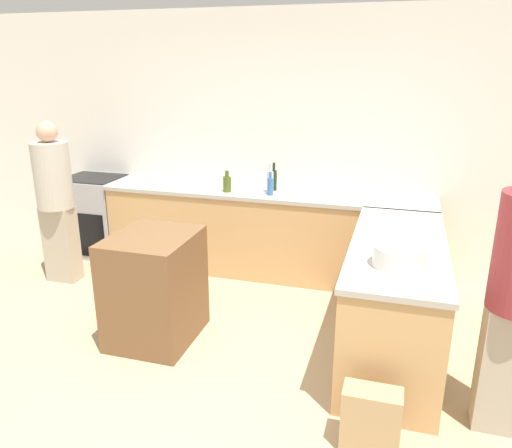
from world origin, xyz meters
TOP-DOWN VIEW (x-y plane):
  - ground_plane at (0.00, 0.00)m, footprint 14.00×14.00m
  - wall_back at (0.00, 2.51)m, footprint 8.00×0.06m
  - counter_back at (0.00, 2.18)m, footprint 3.42×0.63m
  - counter_peninsula at (1.37, 0.98)m, footprint 0.69×1.84m
  - range_oven at (-2.06, 2.19)m, footprint 0.68×0.59m
  - island_table at (-0.48, 0.64)m, footprint 0.63×0.73m
  - mixing_bowl at (1.38, 0.53)m, footprint 0.34×0.34m
  - vinegar_bottle_clear at (0.07, 2.14)m, footprint 0.07×0.07m
  - wine_bottle_dark at (0.08, 2.25)m, footprint 0.06×0.06m
  - water_bottle_blue at (0.09, 2.05)m, footprint 0.06×0.06m
  - olive_oil_bottle at (-0.36, 2.05)m, footprint 0.08×0.08m
  - person_by_range at (-1.95, 1.40)m, footprint 0.36×0.36m
  - paper_bag at (1.29, -0.15)m, footprint 0.34×0.17m

SIDE VIEW (x-z plane):
  - ground_plane at x=0.00m, z-range 0.00..0.00m
  - paper_bag at x=1.29m, z-range 0.00..0.40m
  - island_table at x=-0.48m, z-range 0.00..0.89m
  - counter_back at x=0.00m, z-range 0.00..0.90m
  - counter_peninsula at x=1.37m, z-range 0.00..0.90m
  - range_oven at x=-2.06m, z-range 0.00..0.91m
  - person_by_range at x=-1.95m, z-range 0.06..1.70m
  - mixing_bowl at x=1.38m, z-range 0.90..1.04m
  - olive_oil_bottle at x=-0.36m, z-range 0.88..1.10m
  - water_bottle_blue at x=0.09m, z-range 0.88..1.12m
  - wine_bottle_dark at x=0.08m, z-range 0.87..1.16m
  - vinegar_bottle_clear at x=0.07m, z-range 0.87..1.17m
  - wall_back at x=0.00m, z-range 0.00..2.70m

